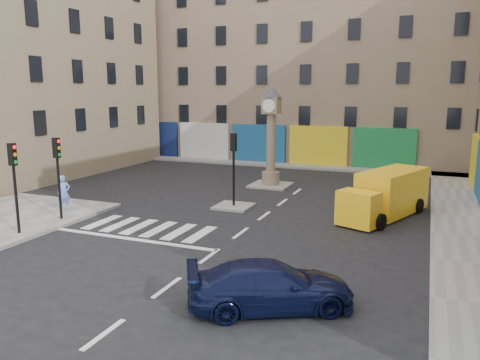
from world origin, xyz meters
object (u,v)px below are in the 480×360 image
Objects in this scene: yellow_van at (387,194)px; navy_sedan at (271,286)px; traffic_light_left_near at (14,174)px; traffic_light_island at (234,158)px; clock_pillar at (271,130)px; traffic_light_left_far at (58,165)px; pedestrian_blue at (64,193)px.

navy_sedan is at bearing -78.82° from yellow_van.
traffic_light_left_near reaches higher than yellow_van.
traffic_light_island is 0.60× the size of yellow_van.
navy_sedan is (5.35, -10.12, -1.93)m from traffic_light_island.
yellow_van is at bearing -33.22° from clock_pillar.
clock_pillar is at bearing -10.64° from navy_sedan.
pedestrian_blue is (-0.95, 1.26, -1.61)m from traffic_light_left_far.
yellow_van is at bearing 33.19° from traffic_light_left_near.
traffic_light_left_near is 12.04m from navy_sedan.
yellow_van is at bearing -39.26° from navy_sedan.
clock_pillar reaches higher than navy_sedan.
traffic_light_island is 8.49m from pedestrian_blue.
yellow_van is 15.56m from pedestrian_blue.
clock_pillar is 12.71m from pedestrian_blue.
traffic_light_left_far is 2.25m from pedestrian_blue.
traffic_light_left_far is at bearing 38.94° from navy_sedan.
yellow_van is (13.69, 6.56, -1.55)m from traffic_light_left_far.
pedestrian_blue is at bearing 104.48° from traffic_light_left_near.
clock_pillar is at bearing 168.22° from yellow_van.
traffic_light_left_near is 0.61× the size of clock_pillar.
clock_pillar reaches higher than yellow_van.
traffic_light_left_far is 8.30m from traffic_light_island.
traffic_light_left_near is at bearing 49.74° from navy_sedan.
navy_sedan is 11.47m from yellow_van.
yellow_van reaches higher than pedestrian_blue.
traffic_light_left_far is at bearing -132.97° from yellow_van.
traffic_light_island is at bearing 51.07° from traffic_light_left_near.
navy_sedan is (11.65, -2.32, -1.96)m from traffic_light_left_near.
traffic_light_left_near is at bearing -128.93° from traffic_light_island.
traffic_light_left_near reaches higher than traffic_light_island.
pedestrian_blue is (-12.59, 5.98, 0.35)m from navy_sedan.
traffic_light_left_far is 1.00× the size of traffic_light_island.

